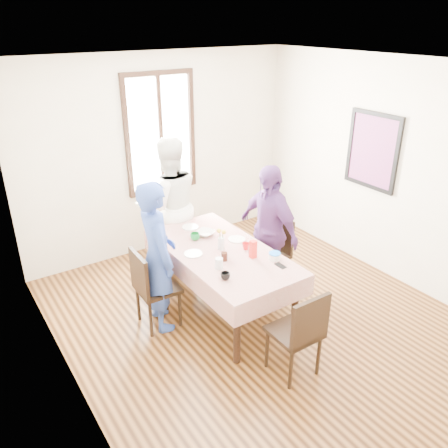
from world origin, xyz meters
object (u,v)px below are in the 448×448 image
Objects in this scene: chair_right at (268,256)px; person_far at (170,206)px; chair_left at (158,287)px; chair_far at (171,235)px; person_right at (268,230)px; person_left at (157,257)px; chair_near at (294,331)px; dining_table at (222,281)px.

chair_right is 1.40m from person_far.
chair_left is 0.51× the size of person_far.
chair_right is 1.00× the size of chair_far.
person_left is at bearing -96.53° from person_right.
chair_left is at bearing 77.47° from chair_right.
chair_near is (0.71, -1.37, 0.00)m from chair_left.
chair_left is 1.00× the size of chair_near.
chair_right and chair_far have the same top height.
chair_near is 1.58m from person_left.
person_far is (0.69, 1.02, 0.06)m from person_left.
person_far reaches higher than chair_left.
chair_far is 0.55× the size of person_left.
person_far is (-0.71, 1.13, 0.43)m from chair_right.
chair_left is 1.42m from chair_right.
chair_near is 2.43m from person_far.
person_far is at bearing 24.08° from chair_right.
person_far is (0.00, 1.18, 0.51)m from dining_table.
person_far is (0.71, 1.02, 0.43)m from chair_left.
chair_near is at bearing -30.76° from person_right.
chair_left is at bearing 63.95° from person_far.
person_left is 0.93× the size of person_far.
person_left is at bearing 166.63° from dining_table.
dining_table is at bearing -87.47° from person_right.
person_left is (-0.69, 0.16, 0.45)m from dining_table.
chair_far is at bearing -81.16° from person_far.
dining_table is 0.84m from person_left.
dining_table is at bearing 98.84° from person_far.
chair_left is 1.00× the size of chair_right.
chair_far is at bearing -24.57° from person_left.
dining_table is 1.93× the size of chair_near.
chair_far is 1.39m from person_right.
person_left reaches higher than chair_right.
chair_right is 1.45m from chair_near.
chair_right is at bearing 131.03° from person_far.
dining_table is 1.29m from person_far.
chair_far is 1.00× the size of chair_near.
chair_right is 0.35m from person_right.
chair_near reaches higher than dining_table.
chair_near is at bearing 29.39° from chair_left.
person_right is at bearing 119.88° from chair_far.
person_right is (0.69, -1.15, 0.34)m from chair_far.
person_right is (1.40, -0.11, 0.34)m from chair_left.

